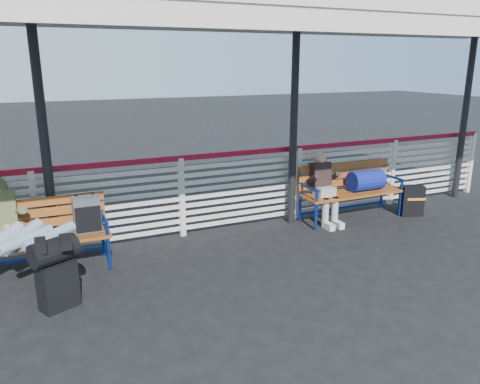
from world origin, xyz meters
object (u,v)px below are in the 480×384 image
luggage_stack (56,271)px  bench_right (358,183)px  bench_left (49,225)px  traveler_man (17,231)px  suitcase_side (412,201)px  companion_person (324,187)px

luggage_stack → bench_right: size_ratio=0.44×
bench_left → traveler_man: size_ratio=1.10×
bench_left → bench_right: bench_left is taller
bench_left → bench_right: bearing=1.6°
bench_right → suitcase_side: bearing=-18.3°
luggage_stack → bench_left: size_ratio=0.44×
companion_person → luggage_stack: bearing=-164.4°
traveler_man → bench_left: bearing=44.8°
bench_right → suitcase_side: bench_right is taller
bench_right → traveler_man: bearing=-174.7°
luggage_stack → bench_left: bench_left is taller
suitcase_side → bench_right: bearing=-178.6°
luggage_stack → suitcase_side: size_ratio=1.51×
traveler_man → suitcase_side: bearing=1.6°
companion_person → bench_left: bearing=-178.3°
traveler_man → companion_person: traveler_man is taller
traveler_man → luggage_stack: bearing=-63.3°
luggage_stack → bench_left: 1.05m
traveler_man → companion_person: size_ratio=1.43×
bench_left → suitcase_side: bench_left is taller
bench_right → bench_left: bearing=-178.4°
suitcase_side → traveler_man: bearing=-158.8°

